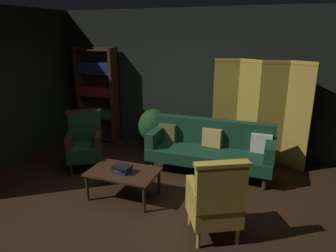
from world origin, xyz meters
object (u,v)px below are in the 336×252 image
book_navy_cloth (122,171)px  book_black_cloth (122,167)px  velvet_couch (211,146)px  folding_screen (260,111)px  bookshelf (98,93)px  potted_plant (154,128)px  coffee_table (123,174)px  armchair_wing_left (85,142)px  book_tan_leather (122,169)px  armchair_gilt_accent (215,201)px

book_navy_cloth → book_black_cloth: bearing=0.0°
velvet_couch → book_navy_cloth: (-0.97, -1.39, -0.01)m
folding_screen → book_navy_cloth: size_ratio=9.29×
bookshelf → book_navy_cloth: bookshelf is taller
folding_screen → potted_plant: size_ratio=2.10×
coffee_table → velvet_couch: bearing=53.8°
book_navy_cloth → book_black_cloth: (0.00, 0.00, 0.07)m
folding_screen → book_navy_cloth: folding_screen is taller
velvet_couch → coffee_table: 1.67m
velvet_couch → armchair_wing_left: 2.21m
velvet_couch → book_navy_cloth: velvet_couch is taller
bookshelf → book_navy_cloth: 2.82m
folding_screen → potted_plant: folding_screen is taller
folding_screen → book_navy_cloth: (-1.70, -2.07, -0.55)m
folding_screen → book_tan_leather: size_ratio=10.50×
coffee_table → armchair_wing_left: 1.30m
folding_screen → armchair_wing_left: (-2.82, -1.36, -0.50)m
coffee_table → potted_plant: bearing=98.6°
book_tan_leather → book_black_cloth: size_ratio=0.71×
coffee_table → book_tan_leather: size_ratio=5.53×
bookshelf → potted_plant: 1.58m
bookshelf → velvet_couch: bookshelf is taller
potted_plant → book_tan_leather: size_ratio=5.01×
folding_screen → armchair_gilt_accent: size_ratio=1.83×
potted_plant → coffee_table: bearing=-81.4°
armchair_wing_left → book_tan_leather: armchair_wing_left is taller
velvet_couch → book_navy_cloth: size_ratio=10.36×
book_navy_cloth → book_black_cloth: size_ratio=0.81×
bookshelf → book_black_cloth: size_ratio=8.10×
bookshelf → potted_plant: bearing=-12.0°
folding_screen → velvet_couch: 1.13m
book_tan_leather → book_black_cloth: book_black_cloth is taller
armchair_wing_left → velvet_couch: bearing=18.0°
book_navy_cloth → armchair_gilt_accent: bearing=-16.2°
velvet_couch → book_black_cloth: (-0.97, -1.39, 0.05)m
bookshelf → coffee_table: (1.71, -2.09, -0.71)m
bookshelf → book_navy_cloth: size_ratio=10.02×
book_navy_cloth → book_tan_leather: (0.00, 0.00, 0.03)m
potted_plant → book_tan_leather: 1.85m
armchair_gilt_accent → potted_plant: size_ratio=1.15×
bookshelf → velvet_couch: size_ratio=0.97×
bookshelf → book_black_cloth: 2.80m
armchair_gilt_accent → potted_plant: (-1.72, 2.24, 0.03)m
potted_plant → folding_screen: bearing=7.1°
armchair_wing_left → book_black_cloth: armchair_wing_left is taller
velvet_couch → coffee_table: (-0.99, -1.35, -0.08)m
armchair_gilt_accent → armchair_wing_left: same height
armchair_wing_left → book_navy_cloth: size_ratio=5.08×
bookshelf → armchair_wing_left: bearing=-67.1°
book_black_cloth → coffee_table: bearing=104.8°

